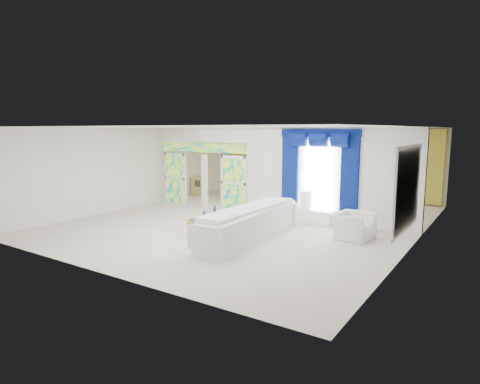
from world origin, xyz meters
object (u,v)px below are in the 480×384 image
Objects in this scene: white_sofa at (250,226)px; console_table at (314,217)px; grand_piano at (258,186)px; armchair at (353,226)px; coffee_table at (216,223)px.

white_sofa reaches higher than console_table.
white_sofa is 2.12× the size of grand_piano.
console_table is at bearing 73.74° from white_sofa.
armchair is at bearing -35.31° from console_table.
console_table is (2.00, 2.50, -0.01)m from coffee_table.
coffee_table is at bearing -128.63° from console_table.
armchair is (3.60, 1.36, 0.13)m from coffee_table.
armchair is at bearing -33.29° from grand_piano.
grand_piano is (-3.46, 6.15, 0.10)m from white_sofa.
console_table is 1.97m from armchair.
grand_piano is at bearing 116.15° from white_sofa.
armchair is 7.26m from grand_piano.
coffee_table is 1.01× the size of grand_piano.
grand_piano is at bearing 140.85° from console_table.
armchair is (2.25, 1.66, -0.04)m from white_sofa.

